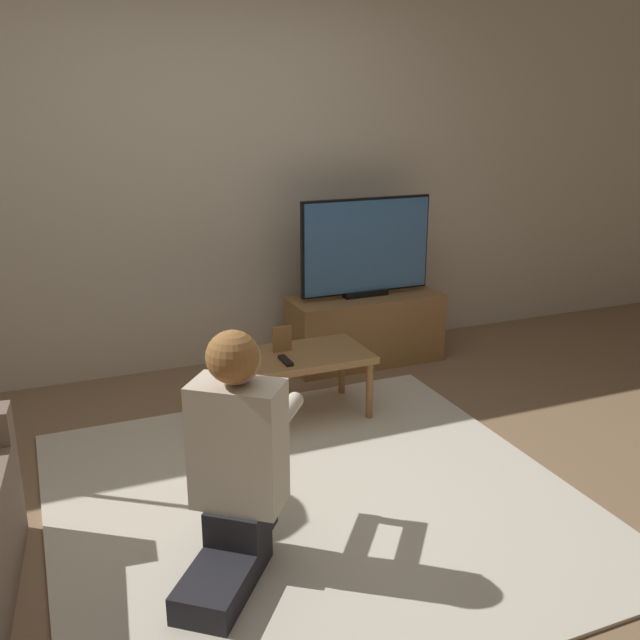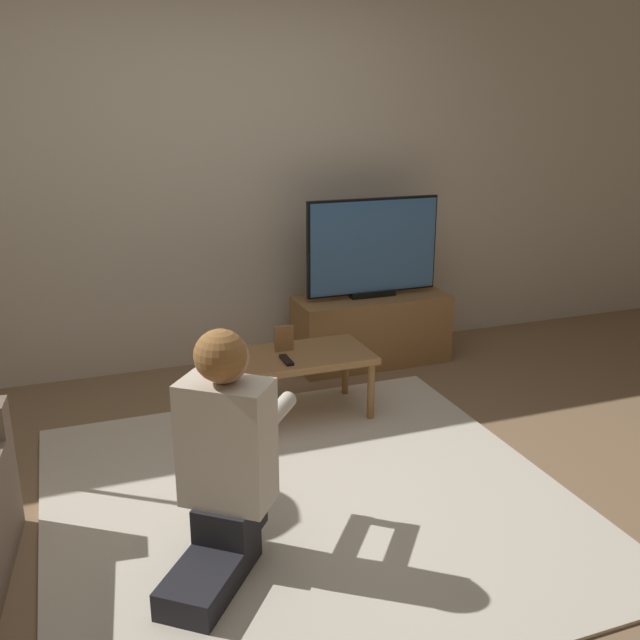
% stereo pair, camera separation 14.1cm
% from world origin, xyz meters
% --- Properties ---
extents(ground_plane, '(10.00, 10.00, 0.00)m').
position_xyz_m(ground_plane, '(0.00, 0.00, 0.00)').
color(ground_plane, '#896B4C').
extents(wall_back, '(10.00, 0.06, 2.60)m').
position_xyz_m(wall_back, '(0.00, 1.93, 1.30)').
color(wall_back, beige).
rests_on(wall_back, ground_plane).
extents(rug, '(2.30, 2.30, 0.02)m').
position_xyz_m(rug, '(0.00, 0.00, 0.01)').
color(rug, beige).
rests_on(rug, ground_plane).
extents(tv_stand, '(1.04, 0.40, 0.47)m').
position_xyz_m(tv_stand, '(1.00, 1.52, 0.23)').
color(tv_stand, olive).
rests_on(tv_stand, ground_plane).
extents(tv, '(0.92, 0.08, 0.66)m').
position_xyz_m(tv, '(1.00, 1.53, 0.80)').
color(tv, black).
rests_on(tv, tv_stand).
extents(coffee_table, '(0.86, 0.46, 0.38)m').
position_xyz_m(coffee_table, '(0.22, 0.86, 0.34)').
color(coffee_table, olive).
rests_on(coffee_table, ground_plane).
extents(person_kneeling, '(0.70, 0.80, 0.95)m').
position_xyz_m(person_kneeling, '(-0.44, -0.31, 0.48)').
color(person_kneeling, '#232328').
rests_on(person_kneeling, rug).
extents(picture_frame, '(0.11, 0.01, 0.15)m').
position_xyz_m(picture_frame, '(0.19, 0.93, 0.46)').
color(picture_frame, olive).
rests_on(picture_frame, coffee_table).
extents(remote, '(0.04, 0.15, 0.02)m').
position_xyz_m(remote, '(0.15, 0.77, 0.39)').
color(remote, black).
rests_on(remote, coffee_table).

